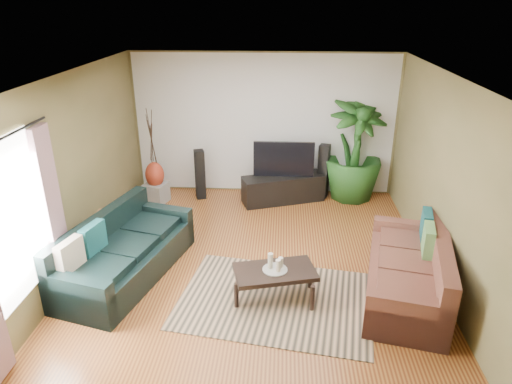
# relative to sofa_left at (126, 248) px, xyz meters

# --- Properties ---
(floor) EXTENTS (5.50, 5.50, 0.00)m
(floor) POSITION_rel_sofa_left_xyz_m (1.76, 0.40, -0.42)
(floor) COLOR #9C5F28
(floor) RESTS_ON ground
(ceiling) EXTENTS (5.50, 5.50, 0.00)m
(ceiling) POSITION_rel_sofa_left_xyz_m (1.76, 0.40, 2.28)
(ceiling) COLOR white
(ceiling) RESTS_ON ground
(wall_back) EXTENTS (5.00, 0.00, 5.00)m
(wall_back) POSITION_rel_sofa_left_xyz_m (1.76, 3.15, 0.93)
(wall_back) COLOR olive
(wall_back) RESTS_ON ground
(wall_front) EXTENTS (5.00, 0.00, 5.00)m
(wall_front) POSITION_rel_sofa_left_xyz_m (1.76, -2.35, 0.93)
(wall_front) COLOR olive
(wall_front) RESTS_ON ground
(wall_left) EXTENTS (0.00, 5.50, 5.50)m
(wall_left) POSITION_rel_sofa_left_xyz_m (-0.74, 0.40, 0.92)
(wall_left) COLOR olive
(wall_left) RESTS_ON ground
(wall_right) EXTENTS (0.00, 5.50, 5.50)m
(wall_right) POSITION_rel_sofa_left_xyz_m (4.26, 0.40, 0.92)
(wall_right) COLOR olive
(wall_right) RESTS_ON ground
(backwall_panel) EXTENTS (4.90, 0.00, 4.90)m
(backwall_panel) POSITION_rel_sofa_left_xyz_m (1.76, 3.14, 0.93)
(backwall_panel) COLOR white
(backwall_panel) RESTS_ON ground
(window_pane) EXTENTS (0.00, 1.80, 1.80)m
(window_pane) POSITION_rel_sofa_left_xyz_m (-0.72, -1.20, 0.97)
(window_pane) COLOR white
(window_pane) RESTS_ON ground
(curtain_far) EXTENTS (0.08, 0.35, 2.20)m
(curtain_far) POSITION_rel_sofa_left_xyz_m (-0.67, -0.45, 0.72)
(curtain_far) COLOR gray
(curtain_far) RESTS_ON ground
(sofa_left) EXTENTS (1.51, 2.41, 0.85)m
(sofa_left) POSITION_rel_sofa_left_xyz_m (0.00, 0.00, 0.00)
(sofa_left) COLOR black
(sofa_left) RESTS_ON floor
(sofa_right) EXTENTS (1.36, 2.23, 0.85)m
(sofa_right) POSITION_rel_sofa_left_xyz_m (3.75, -0.23, 0.00)
(sofa_right) COLOR brown
(sofa_right) RESTS_ON floor
(area_rug) EXTENTS (2.68, 2.09, 0.01)m
(area_rug) POSITION_rel_sofa_left_xyz_m (2.08, -0.47, -0.42)
(area_rug) COLOR tan
(area_rug) RESTS_ON floor
(coffee_table) EXTENTS (1.13, 0.79, 0.42)m
(coffee_table) POSITION_rel_sofa_left_xyz_m (2.06, -0.41, -0.22)
(coffee_table) COLOR black
(coffee_table) RESTS_ON floor
(candle_tray) EXTENTS (0.32, 0.32, 0.01)m
(candle_tray) POSITION_rel_sofa_left_xyz_m (2.06, -0.41, -0.00)
(candle_tray) COLOR #969691
(candle_tray) RESTS_ON coffee_table
(candle_tall) EXTENTS (0.06, 0.06, 0.20)m
(candle_tall) POSITION_rel_sofa_left_xyz_m (2.00, -0.38, 0.11)
(candle_tall) COLOR beige
(candle_tall) RESTS_ON candle_tray
(candle_mid) EXTENTS (0.06, 0.06, 0.16)m
(candle_mid) POSITION_rel_sofa_left_xyz_m (2.10, -0.45, 0.09)
(candle_mid) COLOR beige
(candle_mid) RESTS_ON candle_tray
(candle_short) EXTENTS (0.06, 0.06, 0.13)m
(candle_short) POSITION_rel_sofa_left_xyz_m (2.13, -0.35, 0.07)
(candle_short) COLOR beige
(candle_short) RESTS_ON candle_tray
(tv_stand) EXTENTS (1.59, 0.93, 0.51)m
(tv_stand) POSITION_rel_sofa_left_xyz_m (2.14, 2.64, -0.17)
(tv_stand) COLOR black
(tv_stand) RESTS_ON floor
(television) EXTENTS (1.12, 0.06, 0.66)m
(television) POSITION_rel_sofa_left_xyz_m (2.14, 2.66, 0.41)
(television) COLOR black
(television) RESTS_ON tv_stand
(speaker_left) EXTENTS (0.23, 0.24, 0.96)m
(speaker_left) POSITION_rel_sofa_left_xyz_m (0.56, 2.71, 0.06)
(speaker_left) COLOR black
(speaker_left) RESTS_ON floor
(speaker_right) EXTENTS (0.24, 0.26, 1.05)m
(speaker_right) POSITION_rel_sofa_left_xyz_m (2.91, 2.90, 0.10)
(speaker_right) COLOR black
(speaker_right) RESTS_ON floor
(potted_plant) EXTENTS (1.40, 1.40, 1.92)m
(potted_plant) POSITION_rel_sofa_left_xyz_m (3.46, 2.90, 0.53)
(potted_plant) COLOR #1B4717
(potted_plant) RESTS_ON floor
(plant_pot) EXTENTS (0.35, 0.35, 0.28)m
(plant_pot) POSITION_rel_sofa_left_xyz_m (3.46, 2.90, -0.29)
(plant_pot) COLOR black
(plant_pot) RESTS_ON floor
(pedestal) EXTENTS (0.47, 0.47, 0.38)m
(pedestal) POSITION_rel_sofa_left_xyz_m (-0.24, 2.46, -0.24)
(pedestal) COLOR gray
(pedestal) RESTS_ON floor
(vase) EXTENTS (0.35, 0.35, 0.49)m
(vase) POSITION_rel_sofa_left_xyz_m (-0.24, 2.46, 0.13)
(vase) COLOR maroon
(vase) RESTS_ON pedestal
(side_table) EXTENTS (0.51, 0.51, 0.53)m
(side_table) POSITION_rel_sofa_left_xyz_m (-0.49, 0.78, -0.16)
(side_table) COLOR olive
(side_table) RESTS_ON floor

